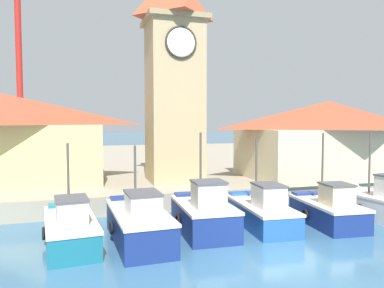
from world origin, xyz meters
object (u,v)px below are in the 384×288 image
fishing_boat_far_left (70,228)px  fishing_boat_left_outer (139,223)px  clock_tower (174,71)px  warehouse_right (329,138)px  fishing_boat_mid_left (261,211)px  port_crane_near (20,78)px  fishing_boat_left_inner (204,214)px  fishing_boat_mid_right (381,204)px  fishing_boat_center (328,210)px  warehouse_left (4,138)px

fishing_boat_far_left → fishing_boat_left_outer: fishing_boat_far_left is taller
clock_tower → warehouse_right: bearing=-5.4°
fishing_boat_mid_left → port_crane_near: 27.70m
fishing_boat_left_inner → clock_tower: 10.76m
clock_tower → port_crane_near: port_crane_near is taller
fishing_boat_far_left → fishing_boat_left_outer: bearing=-8.1°
warehouse_right → port_crane_near: port_crane_near is taller
port_crane_near → warehouse_right: bearing=-36.5°
fishing_boat_mid_left → fishing_boat_left_inner: bearing=-175.5°
fishing_boat_left_inner → port_crane_near: port_crane_near is taller
fishing_boat_mid_right → fishing_boat_left_outer: bearing=-179.4°
fishing_boat_left_outer → clock_tower: size_ratio=0.35×
warehouse_right → port_crane_near: bearing=143.5°
fishing_boat_left_outer → fishing_boat_center: bearing=-0.0°
fishing_boat_far_left → fishing_boat_mid_left: (8.38, 0.28, 0.01)m
fishing_boat_left_outer → clock_tower: (3.52, 8.39, 7.25)m
fishing_boat_far_left → fishing_boat_mid_right: size_ratio=0.92×
fishing_boat_far_left → fishing_boat_center: bearing=-1.9°
warehouse_left → warehouse_right: warehouse_left is taller
fishing_boat_mid_right → clock_tower: clock_tower is taller
fishing_boat_left_inner → warehouse_left: warehouse_left is taller
warehouse_right → fishing_boat_left_inner: bearing=-148.6°
fishing_boat_left_inner → warehouse_left: bearing=134.8°
clock_tower → fishing_boat_left_inner: bearing=-94.5°
clock_tower → warehouse_right: 11.63m
fishing_boat_left_outer → fishing_boat_mid_left: bearing=6.5°
port_crane_near → fishing_boat_left_outer: bearing=-72.2°
fishing_boat_center → warehouse_left: warehouse_left is taller
fishing_boat_left_inner → clock_tower: clock_tower is taller
fishing_boat_mid_left → warehouse_left: size_ratio=0.42×
fishing_boat_mid_left → warehouse_left: (-12.43, 9.39, 3.12)m
warehouse_right → fishing_boat_mid_left: bearing=-141.7°
fishing_boat_left_outer → clock_tower: bearing=67.3°
fishing_boat_far_left → warehouse_left: (-4.04, 9.68, 3.13)m
fishing_boat_left_inner → warehouse_right: 13.62m
fishing_boat_far_left → fishing_boat_center: size_ratio=1.17×
fishing_boat_center → fishing_boat_mid_right: bearing=2.3°
fishing_boat_left_outer → warehouse_right: 16.31m
fishing_boat_left_outer → fishing_boat_left_inner: bearing=8.5°
fishing_boat_far_left → fishing_boat_left_outer: (2.62, -0.37, 0.09)m
fishing_boat_left_outer → fishing_boat_mid_right: bearing=0.6°
clock_tower → port_crane_near: 18.78m
fishing_boat_far_left → warehouse_left: size_ratio=0.43×
fishing_boat_left_outer → fishing_boat_center: fishing_boat_center is taller
fishing_boat_left_outer → warehouse_left: warehouse_left is taller
fishing_boat_left_outer → fishing_boat_far_left: bearing=171.9°
fishing_boat_mid_left → fishing_boat_center: size_ratio=1.15×
warehouse_right → port_crane_near: size_ratio=0.59×
warehouse_left → port_crane_near: port_crane_near is taller
fishing_boat_left_inner → fishing_boat_mid_left: size_ratio=0.88×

